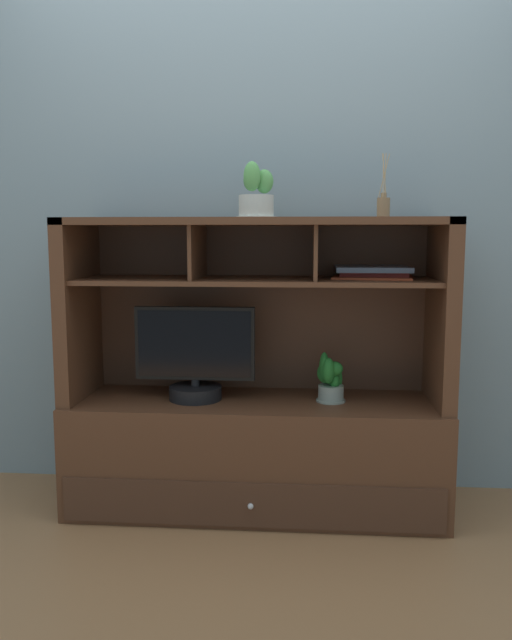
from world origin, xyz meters
TOP-DOWN VIEW (x-y plane):
  - floor_plane at (0.00, 0.00)m, footprint 6.00×6.00m
  - back_wall at (0.00, 0.28)m, footprint 6.00×0.02m
  - media_console at (0.00, 0.01)m, footprint 1.60×0.54m
  - tv_monitor at (-0.26, -0.02)m, footprint 0.51×0.23m
  - potted_orchid at (0.32, -0.01)m, footprint 0.12×0.12m
  - magazine_stack_left at (0.49, 0.07)m, footprint 0.36×0.34m
  - diffuser_bottle at (0.52, -0.01)m, footprint 0.05×0.05m
  - potted_succulent at (-0.00, 0.01)m, footprint 0.17×0.17m

SIDE VIEW (x-z plane):
  - floor_plane at x=0.00m, z-range -0.02..0.00m
  - media_console at x=0.00m, z-range -0.24..1.02m
  - potted_orchid at x=0.32m, z-range 0.47..0.68m
  - tv_monitor at x=-0.26m, z-range 0.45..0.85m
  - magazine_stack_left at x=0.49m, z-range 1.00..1.05m
  - diffuser_bottle at x=0.52m, z-range 1.17..1.43m
  - potted_succulent at x=0.00m, z-range 1.22..1.45m
  - back_wall at x=0.00m, z-range 0.00..2.80m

